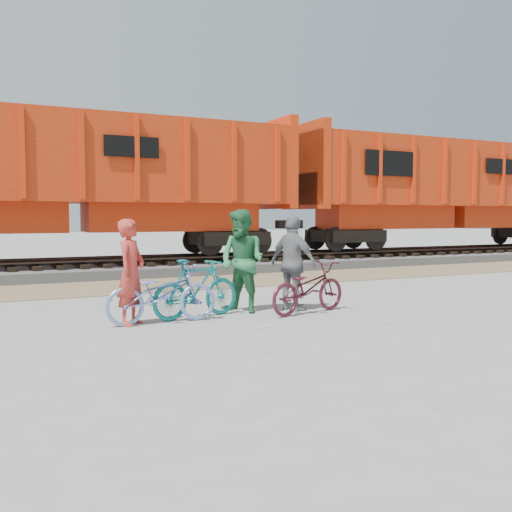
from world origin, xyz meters
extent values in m
plane|color=#9E9E99|center=(0.00, 0.00, 0.00)|extent=(120.00, 120.00, 0.00)
cube|color=#877153|center=(0.00, 5.50, 0.01)|extent=(120.00, 3.00, 0.02)
cube|color=slate|center=(0.00, 9.00, 0.15)|extent=(120.00, 4.00, 0.30)
cube|color=black|center=(0.00, 9.00, 0.36)|extent=(0.22, 2.60, 0.12)
cube|color=black|center=(6.50, 9.00, 0.36)|extent=(0.22, 2.60, 0.12)
cylinder|color=#382821|center=(0.00, 8.28, 0.48)|extent=(120.00, 0.12, 0.12)
cylinder|color=#382821|center=(0.00, 9.72, 0.48)|extent=(120.00, 0.12, 0.12)
cube|color=black|center=(-2.67, 9.00, 0.94)|extent=(11.20, 2.20, 0.80)
cube|color=red|center=(-2.67, 9.00, 1.79)|extent=(11.76, 1.65, 0.90)
cube|color=red|center=(-2.67, 9.00, 3.54)|extent=(14.00, 3.00, 2.60)
cube|color=red|center=(4.18, 9.00, 3.64)|extent=(0.30, 3.06, 3.10)
cube|color=black|center=(12.33, 9.00, 0.94)|extent=(11.20, 2.20, 0.80)
cube|color=red|center=(12.33, 9.00, 1.79)|extent=(11.76, 1.65, 0.90)
cube|color=red|center=(12.33, 9.00, 3.54)|extent=(14.00, 3.00, 2.60)
cube|color=red|center=(5.48, 9.00, 3.64)|extent=(0.30, 3.06, 3.10)
cube|color=black|center=(8.13, 7.42, 3.74)|extent=(2.20, 0.04, 0.90)
imported|color=#7D98DC|center=(-2.53, 0.26, 0.51)|extent=(1.95, 0.70, 1.02)
imported|color=#0E7575|center=(-1.83, 0.47, 0.54)|extent=(1.85, 0.91, 1.07)
imported|color=#4F1825|center=(0.24, 0.03, 0.48)|extent=(1.94, 1.10, 0.97)
imported|color=red|center=(-3.03, 0.36, 0.89)|extent=(0.74, 0.78, 1.79)
imported|color=#2D7645|center=(-0.83, 0.67, 0.98)|extent=(1.11, 1.19, 1.96)
imported|color=gray|center=(0.14, 0.43, 0.93)|extent=(0.79, 1.17, 1.85)
camera|label=1|loc=(-5.29, -9.14, 1.83)|focal=40.00mm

